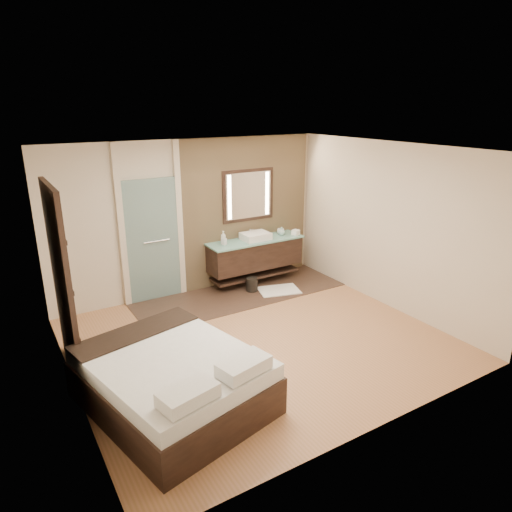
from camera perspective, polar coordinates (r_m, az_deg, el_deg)
floor at (r=6.71m, az=0.34°, el=-10.45°), size 5.00×5.00×0.00m
tile_strip at (r=8.22m, az=-1.95°, el=-4.72°), size 3.80×1.30×0.01m
stone_wall at (r=8.55m, az=-1.14°, el=5.68°), size 2.60×0.08×2.70m
vanity at (r=8.51m, az=-0.12°, el=0.25°), size 1.85×0.55×0.88m
mirror_unit at (r=8.44m, az=-0.97°, el=7.60°), size 1.06×0.04×0.96m
frosted_door at (r=7.86m, az=-12.85°, el=2.50°), size 1.10×0.12×2.70m
shoji_partition at (r=5.99m, az=-23.07°, el=-2.95°), size 0.06×1.20×2.40m
bed at (r=5.36m, az=-10.33°, el=-14.98°), size 2.01×2.31×0.77m
bath_mat at (r=8.34m, az=2.88°, el=-4.30°), size 0.83×0.67×0.02m
waste_bin at (r=8.28m, az=-0.52°, el=-3.61°), size 0.25×0.25×0.26m
tissue_box at (r=8.74m, az=4.99°, el=2.96°), size 0.15×0.15×0.10m
soap_bottle_a at (r=8.12m, az=-4.11°, el=2.29°), size 0.10×0.10×0.24m
soap_bottle_b at (r=8.11m, az=-4.01°, el=2.00°), size 0.10×0.10×0.17m
soap_bottle_c at (r=8.70m, az=3.21°, el=3.13°), size 0.14×0.14×0.16m
cup at (r=8.76m, az=3.10°, el=3.08°), size 0.16×0.16×0.11m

